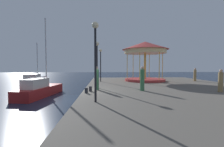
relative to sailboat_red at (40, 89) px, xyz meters
The scene contains 15 objects.
ground_plane 4.60m from the sailboat_red, 23.26° to the right, with size 120.00×120.00×0.00m, color #162338.
quay_dock 12.17m from the sailboat_red, ahead, with size 15.69×28.46×0.80m, color #5B564F.
sailboat_red is the anchor object (origin of this frame).
sailboat_teal 6.86m from the sailboat_red, 115.61° to the left, with size 2.84×6.28×5.95m.
carousel 13.32m from the sailboat_red, 27.48° to the left, with size 6.01×6.01×5.15m.
lamp_post_near_edge 8.66m from the sailboat_red, 48.65° to the right, with size 0.36×0.36×4.31m.
lamp_post_mid_promenade 6.03m from the sailboat_red, ahead, with size 0.36×0.36×4.13m.
lamp_post_far_end 8.19m from the sailboat_red, 44.20° to the left, with size 0.36×0.36×4.11m.
bollard_center 5.36m from the sailboat_red, 26.77° to the right, with size 0.24×0.24×0.40m, color #2D2D33.
bollard_south 5.58m from the sailboat_red, 35.31° to the right, with size 0.24×0.24×0.40m, color #2D2D33.
bollard_north 7.96m from the sailboat_red, 52.22° to the left, with size 0.24×0.24×0.40m, color #2D2D33.
person_mid_promenade 9.22m from the sailboat_red, 14.34° to the right, with size 0.34×0.34×1.93m.
person_by_the_water 18.52m from the sailboat_red, 16.48° to the left, with size 0.34×0.34×1.72m.
person_near_carousel 15.02m from the sailboat_red, 12.41° to the right, with size 0.34×0.34×1.72m.
person_far_corner 5.57m from the sailboat_red, 16.54° to the right, with size 0.34×0.34×1.92m.
Camera 1 is at (1.54, -12.81, 2.74)m, focal length 25.35 mm.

